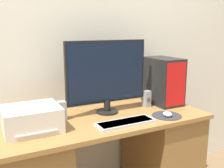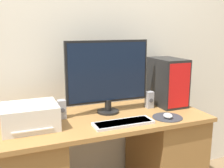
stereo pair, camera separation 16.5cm
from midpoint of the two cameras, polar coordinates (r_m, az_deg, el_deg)
name	(u,v)px [view 1 (the left image)]	position (r m, az deg, el deg)	size (l,w,h in m)	color
wall_back	(83,36)	(2.13, -8.65, 10.30)	(6.40, 0.05, 2.70)	silver
desk	(104,166)	(2.04, -4.20, -17.41)	(1.49, 0.64, 0.79)	olive
monitor	(107,74)	(1.90, -3.61, 2.24)	(0.63, 0.16, 0.54)	black
keyboard	(126,122)	(1.74, 0.26, -8.42)	(0.40, 0.13, 0.02)	silver
mousepad	(167,116)	(1.92, 9.42, -6.84)	(0.21, 0.21, 0.00)	#2D2D33
mouse	(167,114)	(1.89, 9.54, -6.52)	(0.06, 0.07, 0.04)	silver
computer_tower	(163,81)	(2.19, 8.97, 0.65)	(0.21, 0.33, 0.38)	black
printer	(32,119)	(1.72, -19.78, -7.20)	(0.34, 0.29, 0.15)	beige
speaker_left	(62,111)	(1.85, -13.42, -5.69)	(0.05, 0.06, 0.13)	#99999E
speaker_right	(147,99)	(2.11, 5.30, -3.24)	(0.05, 0.06, 0.13)	#99999E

